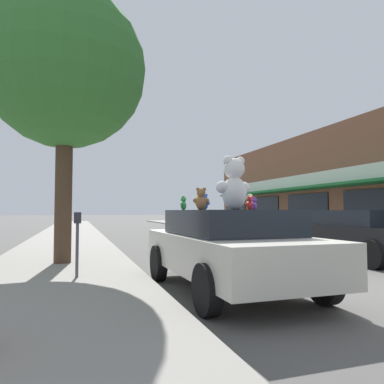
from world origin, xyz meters
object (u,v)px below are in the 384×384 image
teddy_bear_purple (254,204)px  plush_art_car (229,246)px  teddy_bear_blue (204,202)px  parked_car_far_center (363,233)px  teddy_bear_red (250,203)px  teddy_bear_black (238,204)px  parking_meter (77,236)px  teddy_bear_giant (234,184)px  teddy_bear_brown (201,199)px  teddy_bear_yellow (200,202)px  street_tree (66,70)px  teddy_bear_green (183,203)px  teddy_bear_cream (250,202)px

teddy_bear_purple → plush_art_car: bearing=-99.2°
teddy_bear_blue → parked_car_far_center: (5.85, 2.96, -0.77)m
plush_art_car → teddy_bear_red: teddy_bear_red is taller
teddy_bear_black → parked_car_far_center: bearing=-126.4°
parking_meter → teddy_bear_red: bearing=-22.6°
teddy_bear_giant → teddy_bear_black: bearing=-136.2°
plush_art_car → teddy_bear_brown: size_ratio=12.20×
teddy_bear_brown → teddy_bear_black: bearing=-119.5°
teddy_bear_purple → teddy_bear_red: (0.19, 0.55, 0.02)m
teddy_bear_yellow → street_tree: size_ratio=0.05×
teddy_bear_blue → street_tree: 5.83m
teddy_bear_purple → teddy_bear_green: (-0.99, 1.02, 0.02)m
teddy_bear_purple → teddy_bear_black: 0.70m
teddy_bear_giant → plush_art_car: bearing=14.3°
teddy_bear_yellow → teddy_bear_giant: bearing=76.5°
teddy_bear_yellow → parking_meter: (-2.37, 0.51, -0.67)m
teddy_bear_yellow → teddy_bear_cream: (0.87, -0.50, -0.01)m
teddy_bear_green → parking_meter: bearing=-78.4°
teddy_bear_green → teddy_bear_brown: bearing=33.0°
plush_art_car → teddy_bear_purple: bearing=-45.1°
teddy_bear_giant → street_tree: street_tree is taller
teddy_bear_blue → teddy_bear_cream: teddy_bear_cream is taller
teddy_bear_blue → street_tree: (-2.37, 4.03, 3.48)m
plush_art_car → teddy_bear_giant: (0.13, 0.07, 1.12)m
teddy_bear_blue → teddy_bear_red: size_ratio=1.04×
teddy_bear_cream → parking_meter: (-3.25, 1.01, -0.66)m
teddy_bear_purple → street_tree: 6.30m
teddy_bear_yellow → teddy_bear_red: 1.08m
plush_art_car → teddy_bear_giant: bearing=24.9°
teddy_bear_yellow → teddy_bear_blue: teddy_bear_yellow is taller
teddy_bear_purple → teddy_bear_blue: bearing=-60.1°
plush_art_car → teddy_bear_brown: bearing=-147.0°
teddy_bear_giant → parked_car_far_center: bearing=-165.4°
teddy_bear_purple → teddy_bear_green: 1.42m
teddy_bear_black → parked_car_far_center: teddy_bear_black is taller
teddy_bear_red → teddy_bear_black: teddy_bear_red is taller
parked_car_far_center → parking_meter: parked_car_far_center is taller
teddy_bear_black → street_tree: size_ratio=0.03×
teddy_bear_purple → teddy_bear_brown: teddy_bear_brown is taller
teddy_bear_cream → teddy_bear_black: bearing=-17.2°
teddy_bear_black → plush_art_car: bearing=76.6°
plush_art_car → teddy_bear_green: bearing=131.0°
teddy_bear_yellow → teddy_bear_purple: 1.45m
teddy_bear_purple → teddy_bear_brown: size_ratio=0.62×
teddy_bear_black → teddy_bear_cream: bearing=-127.9°
teddy_bear_red → teddy_bear_black: size_ratio=1.07×
teddy_bear_brown → plush_art_car: bearing=-124.5°
teddy_bear_giant → teddy_bear_blue: (-0.68, -0.32, -0.34)m
teddy_bear_green → parked_car_far_center: bearing=143.5°
teddy_bear_yellow → teddy_bear_black: teddy_bear_yellow is taller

